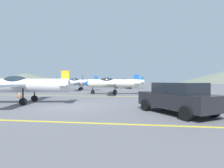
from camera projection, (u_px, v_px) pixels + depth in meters
ground_plane at (73, 106)px, 11.93m from camera, size 400.00×400.00×0.00m
apron_line_near at (35, 121)px, 7.56m from camera, size 80.00×0.16×0.01m
apron_line_far at (97, 96)px, 19.45m from camera, size 80.00×0.16×0.01m
airplane_near at (23, 85)px, 13.36m from camera, size 7.22×8.25×2.47m
airplane_mid at (111, 83)px, 22.39m from camera, size 7.20×8.26×2.47m
airplane_far at (78, 82)px, 31.13m from camera, size 7.22×8.24×2.47m
airplane_back at (128, 82)px, 38.13m from camera, size 7.21×8.25×2.47m
car_sedan at (177, 98)px, 9.25m from camera, size 3.89×4.58×1.62m
traffic_cone_front at (20, 94)px, 18.20m from camera, size 0.36×0.36×0.59m
traffic_cone_side at (209, 98)px, 14.20m from camera, size 0.36×0.36×0.59m
hill_left at (26, 78)px, 132.55m from camera, size 64.43×64.43×6.86m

